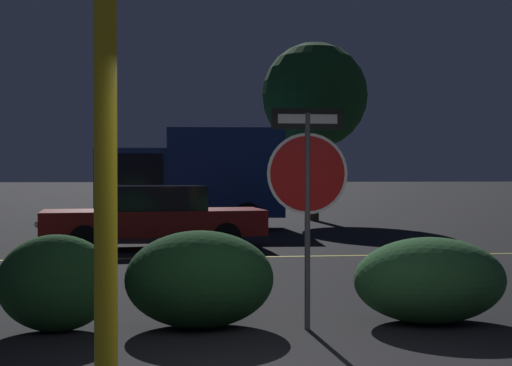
% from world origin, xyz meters
% --- Properties ---
extents(road_center_stripe, '(35.79, 0.12, 0.01)m').
position_xyz_m(road_center_stripe, '(0.00, 8.95, 0.00)').
color(road_center_stripe, gold).
rests_on(road_center_stripe, ground_plane).
extents(stop_sign, '(0.87, 0.06, 2.36)m').
position_xyz_m(stop_sign, '(0.28, 2.36, 1.64)').
color(stop_sign, '#4C4C51').
rests_on(stop_sign, ground_plane).
extents(yellow_pole_left, '(0.16, 0.16, 3.07)m').
position_xyz_m(yellow_pole_left, '(-1.61, -0.03, 1.53)').
color(yellow_pole_left, yellow).
rests_on(yellow_pole_left, ground_plane).
extents(hedge_bush_1, '(1.23, 0.77, 1.03)m').
position_xyz_m(hedge_bush_1, '(-2.36, 2.55, 0.51)').
color(hedge_bush_1, '#1E4C23').
rests_on(hedge_bush_1, ground_plane).
extents(hedge_bush_2, '(1.60, 1.15, 1.05)m').
position_xyz_m(hedge_bush_2, '(-0.86, 2.57, 0.53)').
color(hedge_bush_2, '#19421E').
rests_on(hedge_bush_2, ground_plane).
extents(hedge_bush_3, '(1.72, 1.18, 0.96)m').
position_xyz_m(hedge_bush_3, '(1.70, 2.52, 0.48)').
color(hedge_bush_3, '#285B2D').
rests_on(hedge_bush_3, ground_plane).
extents(passing_car_2, '(5.04, 2.17, 1.39)m').
position_xyz_m(passing_car_2, '(-1.54, 10.83, 0.69)').
color(passing_car_2, maroon).
rests_on(passing_car_2, ground_plane).
extents(delivery_truck, '(5.55, 2.59, 2.97)m').
position_xyz_m(delivery_truck, '(-0.63, 16.12, 1.59)').
color(delivery_truck, navy).
rests_on(delivery_truck, ground_plane).
extents(tree_0, '(3.70, 3.70, 6.25)m').
position_xyz_m(tree_0, '(3.78, 19.49, 4.38)').
color(tree_0, '#422D1E').
rests_on(tree_0, ground_plane).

